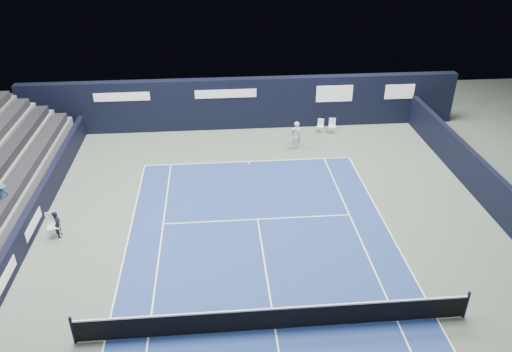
{
  "coord_description": "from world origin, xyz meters",
  "views": [
    {
      "loc": [
        -1.65,
        -11.69,
        12.41
      ],
      "look_at": [
        0.07,
        7.99,
        1.3
      ],
      "focal_mm": 35.0,
      "sensor_mm": 36.0,
      "label": 1
    }
  ],
  "objects": [
    {
      "name": "enclosure_wall_right",
      "position": [
        10.5,
        6.0,
        0.9
      ],
      "size": [
        0.3,
        22.0,
        1.8
      ],
      "primitive_type": "cube",
      "color": "black",
      "rests_on": "ground"
    },
    {
      "name": "court_markings",
      "position": [
        0.0,
        0.0,
        0.01
      ],
      "size": [
        11.03,
        23.83,
        0.0
      ],
      "color": "white",
      "rests_on": "court_surface"
    },
    {
      "name": "tennis_player",
      "position": [
        2.77,
        13.32,
        0.8
      ],
      "size": [
        0.62,
        0.83,
        1.6
      ],
      "color": "silver",
      "rests_on": "ground"
    },
    {
      "name": "line_judge_chair",
      "position": [
        -8.54,
        5.98,
        0.62
      ],
      "size": [
        0.59,
        0.58,
        1.09
      ],
      "rotation": [
        0.0,
        0.0,
        0.27
      ],
      "color": "white",
      "rests_on": "ground"
    },
    {
      "name": "folding_chair_back_b",
      "position": [
        5.27,
        15.24,
        0.51
      ],
      "size": [
        0.46,
        0.45,
        0.89
      ],
      "rotation": [
        0.0,
        0.0,
        -0.2
      ],
      "color": "silver",
      "rests_on": "ground"
    },
    {
      "name": "side_barrier_left",
      "position": [
        -9.5,
        5.97,
        0.6
      ],
      "size": [
        0.33,
        22.0,
        1.2
      ],
      "color": "black",
      "rests_on": "ground"
    },
    {
      "name": "folding_chair_back_a",
      "position": [
        4.61,
        15.41,
        0.55
      ],
      "size": [
        0.46,
        0.48,
        0.82
      ],
      "rotation": [
        0.0,
        0.0,
        -0.34
      ],
      "color": "silver",
      "rests_on": "ground"
    },
    {
      "name": "court_surface",
      "position": [
        0.0,
        0.0,
        0.0
      ],
      "size": [
        10.97,
        23.77,
        0.01
      ],
      "primitive_type": "cube",
      "color": "navy",
      "rests_on": "ground"
    },
    {
      "name": "ground",
      "position": [
        0.0,
        2.0,
        0.0
      ],
      "size": [
        48.0,
        48.0,
        0.0
      ],
      "primitive_type": "plane",
      "color": "#4A584D",
      "rests_on": "ground"
    },
    {
      "name": "tennis_net",
      "position": [
        0.0,
        0.0,
        0.51
      ],
      "size": [
        12.9,
        0.1,
        1.1
      ],
      "color": "black",
      "rests_on": "ground"
    },
    {
      "name": "line_judge",
      "position": [
        -8.34,
        5.9,
        0.61
      ],
      "size": [
        0.35,
        0.48,
        1.22
      ],
      "primitive_type": "imported",
      "rotation": [
        0.0,
        0.0,
        1.71
      ],
      "color": "black",
      "rests_on": "ground"
    },
    {
      "name": "back_sponsor_wall",
      "position": [
        0.01,
        16.5,
        1.55
      ],
      "size": [
        26.0,
        0.63,
        3.1
      ],
      "color": "black",
      "rests_on": "ground"
    }
  ]
}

